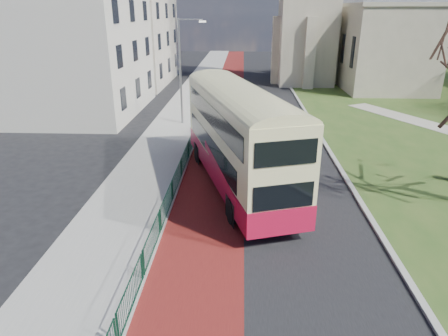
{
  "coord_description": "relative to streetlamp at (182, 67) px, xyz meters",
  "views": [
    {
      "loc": [
        0.33,
        -13.33,
        8.64
      ],
      "look_at": [
        -0.44,
        3.43,
        2.0
      ],
      "focal_mm": 32.0,
      "sensor_mm": 36.0,
      "label": 1
    }
  ],
  "objects": [
    {
      "name": "ground",
      "position": [
        4.35,
        -18.0,
        -4.59
      ],
      "size": [
        160.0,
        160.0,
        0.0
      ],
      "primitive_type": "plane",
      "color": "black",
      "rests_on": "ground"
    },
    {
      "name": "road_carriageway",
      "position": [
        5.85,
        2.0,
        -4.59
      ],
      "size": [
        9.0,
        120.0,
        0.01
      ],
      "primitive_type": "cube",
      "color": "black",
      "rests_on": "ground"
    },
    {
      "name": "bus_lane",
      "position": [
        3.15,
        2.0,
        -4.59
      ],
      "size": [
        3.4,
        120.0,
        0.01
      ],
      "primitive_type": "cube",
      "color": "#591414",
      "rests_on": "ground"
    },
    {
      "name": "pavement_west",
      "position": [
        -0.65,
        2.0,
        -4.53
      ],
      "size": [
        4.0,
        120.0,
        0.12
      ],
      "primitive_type": "cube",
      "color": "gray",
      "rests_on": "ground"
    },
    {
      "name": "kerb_west",
      "position": [
        1.35,
        2.0,
        -4.53
      ],
      "size": [
        0.25,
        120.0,
        0.13
      ],
      "primitive_type": "cube",
      "color": "#999993",
      "rests_on": "ground"
    },
    {
      "name": "kerb_east",
      "position": [
        10.45,
        4.0,
        -4.53
      ],
      "size": [
        0.25,
        80.0,
        0.13
      ],
      "primitive_type": "cube",
      "color": "#999993",
      "rests_on": "ground"
    },
    {
      "name": "pedestrian_railing",
      "position": [
        1.4,
        -14.0,
        -4.04
      ],
      "size": [
        0.07,
        24.0,
        1.12
      ],
      "color": "#0D3D28",
      "rests_on": "ground"
    },
    {
      "name": "street_block_near",
      "position": [
        -9.65,
        4.0,
        1.92
      ],
      "size": [
        10.3,
        14.3,
        13.0
      ],
      "color": "beige",
      "rests_on": "ground"
    },
    {
      "name": "street_block_far",
      "position": [
        -9.65,
        20.0,
        1.17
      ],
      "size": [
        10.3,
        16.3,
        11.5
      ],
      "color": "#B7AD9A",
      "rests_on": "ground"
    },
    {
      "name": "streetlamp",
      "position": [
        0.0,
        0.0,
        0.0
      ],
      "size": [
        2.13,
        0.18,
        8.0
      ],
      "color": "gray",
      "rests_on": "pavement_west"
    },
    {
      "name": "bus",
      "position": [
        4.5,
        -12.12,
        -1.7
      ],
      "size": [
        6.22,
        12.41,
        5.07
      ],
      "rotation": [
        0.0,
        0.0,
        0.3
      ],
      "color": "#AE1030",
      "rests_on": "ground"
    }
  ]
}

